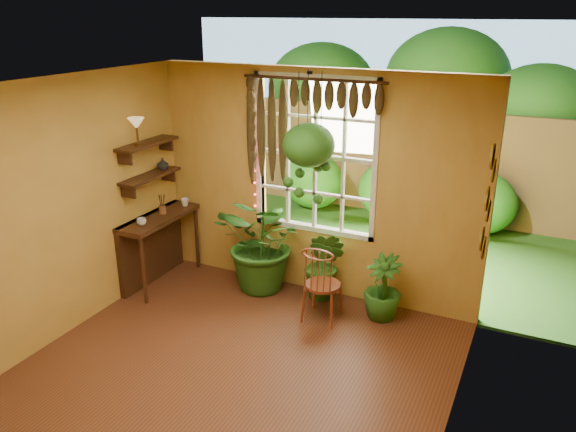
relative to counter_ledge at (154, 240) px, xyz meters
name	(u,v)px	position (x,y,z in m)	size (l,w,h in m)	color
floor	(216,391)	(1.91, -1.60, -0.55)	(4.50, 4.50, 0.00)	brown
ceiling	(200,94)	(1.91, -1.60, 2.15)	(4.50, 4.50, 0.00)	white
wall_back	(314,185)	(1.91, 0.65, 0.80)	(4.00, 4.00, 0.00)	gold
wall_left	(36,221)	(-0.09, -1.60, 0.80)	(4.50, 4.50, 0.00)	gold
wall_right	(453,309)	(3.91, -1.60, 0.80)	(4.50, 4.50, 0.00)	gold
window	(315,156)	(1.91, 0.68, 1.15)	(1.52, 0.10, 1.86)	white
valance_vine	(305,107)	(1.82, 0.56, 1.73)	(1.70, 0.12, 1.10)	#3C2110
string_lights	(254,147)	(1.15, 0.59, 1.20)	(0.03, 0.03, 1.54)	#FF2633
wall_plates	(487,205)	(3.89, 0.19, 1.00)	(0.04, 0.32, 1.10)	beige
counter_ledge	(154,240)	(0.00, 0.00, 0.00)	(0.40, 1.20, 0.90)	#3C2110
shelf_lower	(150,176)	(0.03, 0.00, 0.85)	(0.25, 0.90, 0.04)	#3C2110
shelf_upper	(147,144)	(0.03, 0.00, 1.25)	(0.25, 0.90, 0.04)	#3C2110
backyard	(423,124)	(2.15, 5.27, 0.73)	(14.00, 10.00, 12.00)	#2E5E1B
windsor_chair	(322,295)	(2.30, 0.00, -0.24)	(0.41, 0.44, 1.06)	maroon
potted_plant_left	(265,243)	(1.39, 0.38, 0.07)	(1.12, 0.97, 1.25)	#194B14
potted_plant_mid	(324,265)	(2.14, 0.45, -0.10)	(0.50, 0.40, 0.90)	#194B14
potted_plant_right	(383,287)	(2.90, 0.34, -0.17)	(0.42, 0.42, 0.76)	#194B14
hanging_basket	(309,150)	(1.99, 0.30, 1.31)	(0.57, 0.57, 1.42)	black
cup_a	(141,222)	(0.13, -0.34, 0.39)	(0.11, 0.11, 0.09)	silver
cup_b	(185,202)	(0.19, 0.45, 0.40)	(0.11, 0.11, 0.10)	beige
brush_jar	(162,204)	(0.11, 0.09, 0.47)	(0.09, 0.09, 0.32)	brown
shelf_vase	(163,164)	(0.04, 0.25, 0.94)	(0.14, 0.14, 0.15)	#B2AD99
tiffany_lamp	(136,125)	(0.05, -0.18, 1.50)	(0.19, 0.19, 0.32)	brown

